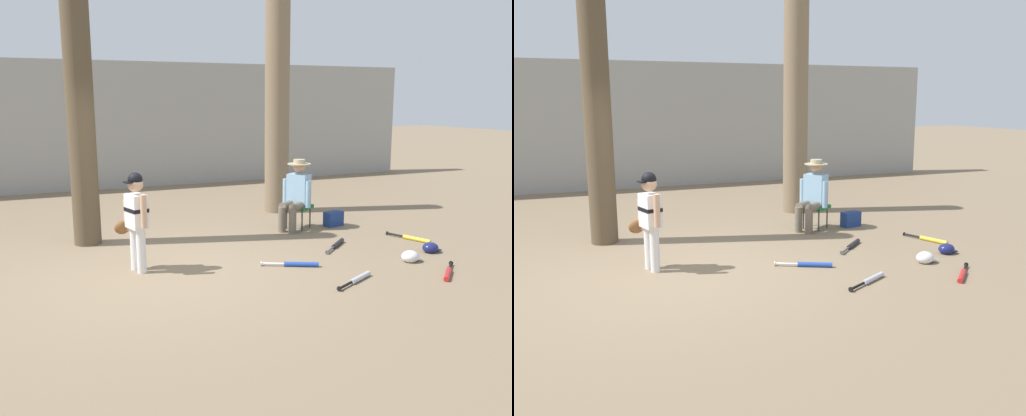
{
  "view_description": "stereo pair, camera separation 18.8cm",
  "coord_description": "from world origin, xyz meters",
  "views": [
    {
      "loc": [
        -1.61,
        -6.7,
        2.23
      ],
      "look_at": [
        1.36,
        0.09,
        0.75
      ],
      "focal_mm": 38.84,
      "sensor_mm": 36.0,
      "label": 1
    },
    {
      "loc": [
        -1.44,
        -6.78,
        2.23
      ],
      "look_at": [
        1.36,
        0.09,
        0.75
      ],
      "focal_mm": 38.84,
      "sensor_mm": 36.0,
      "label": 2
    }
  ],
  "objects": [
    {
      "name": "concrete_back_wall",
      "position": [
        0.0,
        7.36,
        1.56
      ],
      "size": [
        18.0,
        0.36,
        3.11
      ],
      "primitive_type": "cube",
      "color": "#9E9E99",
      "rests_on": "ground"
    },
    {
      "name": "ground_plane",
      "position": [
        0.0,
        0.0,
        0.0
      ],
      "size": [
        60.0,
        60.0,
        0.0
      ],
      "primitive_type": "plane",
      "color": "#7F6B51"
    },
    {
      "name": "tree_near_player",
      "position": [
        -0.66,
        2.0,
        2.05
      ],
      "size": [
        0.69,
        0.69,
        4.84
      ],
      "color": "brown",
      "rests_on": "ground"
    },
    {
      "name": "seated_spectator",
      "position": [
        2.75,
        1.55,
        0.64
      ],
      "size": [
        0.65,
        0.59,
        1.2
      ],
      "color": "#6B6051",
      "rests_on": "ground"
    },
    {
      "name": "tree_behind_spectator",
      "position": [
        3.12,
        3.09,
        1.82
      ],
      "size": [
        0.63,
        0.63,
        4.23
      ],
      "color": "#7F6B51",
      "rests_on": "ground"
    },
    {
      "name": "batting_helmet_navy",
      "position": [
        3.88,
        -0.55,
        0.07
      ],
      "size": [
        0.28,
        0.22,
        0.16
      ],
      "color": "navy",
      "rests_on": "ground"
    },
    {
      "name": "bat_black_composite",
      "position": [
        2.8,
        0.29,
        0.03
      ],
      "size": [
        0.63,
        0.57,
        0.07
      ],
      "color": "black",
      "rests_on": "ground"
    },
    {
      "name": "batting_helmet_white",
      "position": [
        3.3,
        -0.81,
        0.07
      ],
      "size": [
        0.3,
        0.23,
        0.17
      ],
      "color": "silver",
      "rests_on": "ground"
    },
    {
      "name": "bat_aluminum_silver",
      "position": [
        2.17,
        -1.22,
        0.03
      ],
      "size": [
        0.7,
        0.41,
        0.07
      ],
      "color": "#B7BCC6",
      "rests_on": "ground"
    },
    {
      "name": "young_ballplayer",
      "position": [
        -0.24,
        0.29,
        0.74
      ],
      "size": [
        0.42,
        0.57,
        1.31
      ],
      "color": "white",
      "rests_on": "ground"
    },
    {
      "name": "bat_yellow_trainer",
      "position": [
        4.11,
        0.11,
        0.03
      ],
      "size": [
        0.32,
        0.77,
        0.07
      ],
      "color": "yellow",
      "rests_on": "ground"
    },
    {
      "name": "bat_red_barrel",
      "position": [
        3.36,
        -1.49,
        0.03
      ],
      "size": [
        0.59,
        0.56,
        0.07
      ],
      "color": "red",
      "rests_on": "ground"
    },
    {
      "name": "bat_blue_youth",
      "position": [
        1.76,
        -0.38,
        0.03
      ],
      "size": [
        0.72,
        0.41,
        0.07
      ],
      "color": "#2347AD",
      "rests_on": "ground"
    },
    {
      "name": "handbag_beside_stool",
      "position": [
        3.48,
        1.5,
        0.13
      ],
      "size": [
        0.37,
        0.25,
        0.26
      ],
      "primitive_type": "cube",
      "rotation": [
        0.0,
        0.0,
        0.22
      ],
      "color": "navy",
      "rests_on": "ground"
    },
    {
      "name": "folding_stool",
      "position": [
        2.83,
        1.61,
        0.36
      ],
      "size": [
        0.56,
        0.56,
        0.41
      ],
      "color": "#196B2D",
      "rests_on": "ground"
    }
  ]
}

